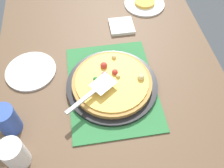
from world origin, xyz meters
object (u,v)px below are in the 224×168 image
(plate_side, at_px, (31,71))
(napkin_stack, at_px, (122,26))
(pizza_server, at_px, (94,91))
(cup_near, at_px, (15,154))
(pizza_pan, at_px, (112,85))
(cup_far, at_px, (7,120))
(plate_near_left, at_px, (144,4))
(served_slice_left, at_px, (145,2))
(pizza, at_px, (112,82))

(plate_side, height_order, napkin_stack, napkin_stack)
(pizza_server, distance_m, napkin_stack, 0.46)
(plate_side, relative_size, cup_near, 1.83)
(pizza_pan, xyz_separation_m, cup_far, (0.13, -0.40, 0.05))
(pizza_pan, relative_size, cup_far, 3.17)
(plate_near_left, xyz_separation_m, cup_far, (0.65, -0.66, 0.06))
(cup_far, bearing_deg, plate_side, 167.14)
(napkin_stack, bearing_deg, plate_side, -63.34)
(plate_side, distance_m, pizza_server, 0.33)
(pizza_pan, height_order, plate_side, pizza_pan)
(plate_near_left, xyz_separation_m, served_slice_left, (0.00, 0.00, 0.01))
(napkin_stack, bearing_deg, pizza, -16.27)
(pizza_pan, bearing_deg, pizza_server, -53.78)
(plate_side, distance_m, cup_near, 0.40)
(served_slice_left, bearing_deg, plate_near_left, 0.00)
(served_slice_left, distance_m, cup_near, 1.00)
(pizza, distance_m, napkin_stack, 0.37)
(plate_side, bearing_deg, served_slice_left, 122.67)
(plate_near_left, relative_size, plate_side, 1.00)
(plate_near_left, xyz_separation_m, napkin_stack, (0.16, -0.16, 0.00))
(plate_side, bearing_deg, pizza_pan, 68.28)
(pizza_pan, xyz_separation_m, pizza_server, (0.06, -0.08, 0.06))
(napkin_stack, bearing_deg, cup_far, -46.08)
(cup_near, xyz_separation_m, pizza_server, (-0.20, 0.28, 0.01))
(pizza_pan, bearing_deg, pizza, 161.22)
(pizza, bearing_deg, cup_far, -72.18)
(cup_near, bearing_deg, plate_near_left, 141.31)
(served_slice_left, xyz_separation_m, cup_far, (0.65, -0.66, 0.04))
(cup_far, bearing_deg, plate_near_left, 134.42)
(pizza_pan, bearing_deg, cup_near, -54.46)
(cup_far, xyz_separation_m, napkin_stack, (-0.49, 0.50, -0.05))
(pizza_pan, xyz_separation_m, cup_near, (0.26, -0.36, 0.05))
(served_slice_left, relative_size, cup_far, 0.92)
(pizza_pan, bearing_deg, served_slice_left, 153.32)
(cup_far, bearing_deg, served_slice_left, 134.42)
(served_slice_left, bearing_deg, napkin_stack, -44.01)
(pizza, bearing_deg, napkin_stack, 163.73)
(pizza, xyz_separation_m, napkin_stack, (-0.36, 0.10, -0.03))
(plate_near_left, relative_size, napkin_stack, 1.83)
(napkin_stack, bearing_deg, cup_near, -37.13)
(cup_near, xyz_separation_m, napkin_stack, (-0.62, 0.47, -0.05))
(served_slice_left, relative_size, pizza_server, 0.52)
(pizza_server, xyz_separation_m, napkin_stack, (-0.42, 0.18, -0.06))
(cup_near, bearing_deg, pizza_pan, 125.54)
(cup_far, bearing_deg, napkin_stack, 133.92)
(plate_near_left, height_order, pizza_server, pizza_server)
(cup_near, relative_size, napkin_stack, 1.00)
(cup_near, relative_size, cup_far, 1.00)
(plate_side, xyz_separation_m, napkin_stack, (-0.22, 0.44, 0.00))
(plate_near_left, xyz_separation_m, plate_side, (0.39, -0.60, 0.00))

